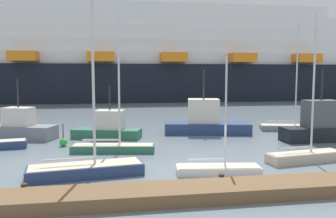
{
  "coord_description": "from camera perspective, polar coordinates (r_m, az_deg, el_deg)",
  "views": [
    {
      "loc": [
        -4.8,
        -16.7,
        5.0
      ],
      "look_at": [
        0.0,
        11.98,
        2.13
      ],
      "focal_mm": 37.48,
      "sensor_mm": 36.0,
      "label": 1
    }
  ],
  "objects": [
    {
      "name": "sailboat_6",
      "position": [
        33.07,
        19.26,
        -2.63
      ],
      "size": [
        5.38,
        2.85,
        9.54
      ],
      "rotation": [
        0.0,
        0.0,
        -0.28
      ],
      "color": "gray",
      "rests_on": "ground_plane"
    },
    {
      "name": "dock_pier",
      "position": [
        14.97,
        9.99,
        -12.87
      ],
      "size": [
        20.61,
        2.17,
        0.65
      ],
      "color": "brown",
      "rests_on": "ground_plane"
    },
    {
      "name": "channel_buoy_1",
      "position": [
        25.62,
        -16.66,
        -5.17
      ],
      "size": [
        0.56,
        0.56,
        1.57
      ],
      "color": "green",
      "rests_on": "ground_plane"
    },
    {
      "name": "fishing_boat_0",
      "position": [
        27.97,
        -9.72,
        -3.08
      ],
      "size": [
        5.58,
        3.24,
        4.07
      ],
      "rotation": [
        0.0,
        0.0,
        -0.3
      ],
      "color": "#2D6B51",
      "rests_on": "ground_plane"
    },
    {
      "name": "sailboat_7",
      "position": [
        18.1,
        8.2,
        -9.51
      ],
      "size": [
        4.33,
        1.76,
        5.9
      ],
      "rotation": [
        0.0,
        0.0,
        -0.13
      ],
      "color": "white",
      "rests_on": "ground_plane"
    },
    {
      "name": "fishing_boat_2",
      "position": [
        29.94,
        6.18,
        -2.03
      ],
      "size": [
        7.49,
        3.87,
        5.44
      ],
      "rotation": [
        0.0,
        0.0,
        2.93
      ],
      "color": "navy",
      "rests_on": "ground_plane"
    },
    {
      "name": "fishing_boat_3",
      "position": [
        29.68,
        -23.43,
        -2.87
      ],
      "size": [
        6.53,
        3.82,
        4.66
      ],
      "rotation": [
        0.0,
        0.0,
        -0.33
      ],
      "color": "gray",
      "rests_on": "ground_plane"
    },
    {
      "name": "cruise_ship",
      "position": [
        70.03,
        -10.72,
        7.86
      ],
      "size": [
        124.99,
        21.16,
        24.32
      ],
      "rotation": [
        0.0,
        0.0,
        -0.02
      ],
      "color": "black",
      "rests_on": "ground_plane"
    },
    {
      "name": "fishing_boat_1",
      "position": [
        28.87,
        23.86,
        -2.62
      ],
      "size": [
        6.48,
        1.87,
        5.35
      ],
      "rotation": [
        0.0,
        0.0,
        3.14
      ],
      "color": "black",
      "rests_on": "ground_plane"
    },
    {
      "name": "ground_plane",
      "position": [
        18.09,
        6.39,
        -10.44
      ],
      "size": [
        600.0,
        600.0,
        0.0
      ],
      "primitive_type": "plane",
      "color": "slate"
    },
    {
      "name": "sailboat_0",
      "position": [
        21.73,
        21.48,
        -6.93
      ],
      "size": [
        4.82,
        1.9,
        8.42
      ],
      "rotation": [
        0.0,
        0.0,
        0.16
      ],
      "color": "#BCB29E",
      "rests_on": "ground_plane"
    },
    {
      "name": "sailboat_5",
      "position": [
        17.93,
        -13.19,
        -9.17
      ],
      "size": [
        5.75,
        2.41,
        10.24
      ],
      "rotation": [
        0.0,
        0.0,
        0.15
      ],
      "color": "navy",
      "rests_on": "ground_plane"
    },
    {
      "name": "sailboat_3",
      "position": [
        22.94,
        -8.88,
        -5.95
      ],
      "size": [
        5.43,
        2.04,
        8.5
      ],
      "rotation": [
        0.0,
        0.0,
        -0.16
      ],
      "color": "#2D6B51",
      "rests_on": "ground_plane"
    }
  ]
}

